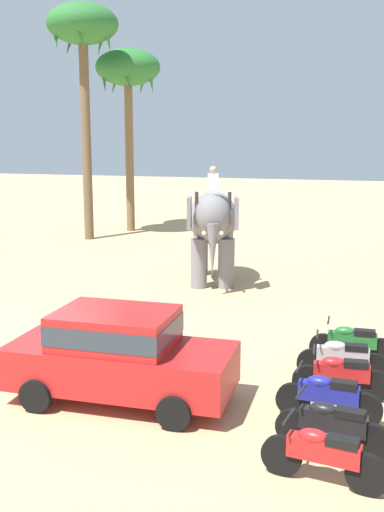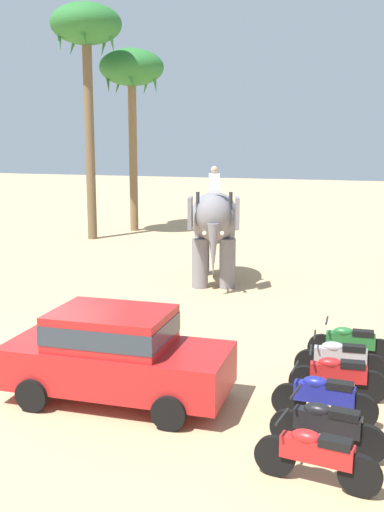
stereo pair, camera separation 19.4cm
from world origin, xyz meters
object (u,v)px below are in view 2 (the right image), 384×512
elephant_with_mahout (214,223)px  palm_tree_behind_elephant (86,34)px  car_sedan_foreground (115,352)px  motorcycle_second_in_row (327,426)px  motorcycle_far_in_row (340,359)px  motorcycle_end_of_row (350,343)px  motorcycle_mid_row (324,396)px  palm_tree_near_hut (132,74)px  motorcycle_nearest_camera (316,455)px  motorcycle_fourth_in_row (338,376)px

elephant_with_mahout → palm_tree_behind_elephant: size_ratio=0.38×
car_sedan_foreground → motorcycle_second_in_row: car_sedan_foreground is taller
motorcycle_far_in_row → motorcycle_end_of_row: bearing=83.0°
motorcycle_mid_row → palm_tree_near_hut: palm_tree_near_hut is taller
car_sedan_foreground → motorcycle_end_of_row: car_sedan_foreground is taller
car_sedan_foreground → elephant_with_mahout: 9.58m
elephant_with_mahout → motorcycle_end_of_row: elephant_with_mahout is taller
motorcycle_nearest_camera → motorcycle_end_of_row: same height
elephant_with_mahout → motorcycle_far_in_row: 8.79m
motorcycle_second_in_row → motorcycle_fourth_in_row: (-0.02, 2.09, 0.00)m
car_sedan_foreground → motorcycle_far_in_row: bearing=29.9°
car_sedan_foreground → motorcycle_end_of_row: 5.14m
motorcycle_mid_row → palm_tree_near_hut: (-11.72, 19.10, 7.38)m
elephant_with_mahout → motorcycle_mid_row: 10.40m
motorcycle_far_in_row → motorcycle_end_of_row: (0.13, 1.03, 0.00)m
car_sedan_foreground → elephant_with_mahout: elephant_with_mahout is taller
motorcycle_second_in_row → palm_tree_behind_elephant: (-12.73, 17.13, 8.83)m
car_sedan_foreground → elephant_with_mahout: bearing=95.2°
motorcycle_far_in_row → palm_tree_near_hut: bearing=124.6°
motorcycle_far_in_row → palm_tree_behind_elephant: palm_tree_behind_elephant is taller
elephant_with_mahout → palm_tree_behind_elephant: bearing=139.4°
palm_tree_behind_elephant → motorcycle_far_in_row: bearing=-48.1°
palm_tree_behind_elephant → palm_tree_near_hut: (0.85, 3.04, -1.44)m
motorcycle_second_in_row → car_sedan_foreground: bearing=168.3°
palm_tree_behind_elephant → motorcycle_mid_row: bearing=-51.9°
motorcycle_mid_row → motorcycle_end_of_row: 2.98m
motorcycle_second_in_row → motorcycle_fourth_in_row: bearing=90.5°
motorcycle_second_in_row → motorcycle_mid_row: same height
palm_tree_near_hut → motorcycle_nearest_camera: bearing=-60.7°
palm_tree_near_hut → motorcycle_second_in_row: bearing=-59.5°
motorcycle_mid_row → palm_tree_behind_elephant: (-12.57, 16.06, 8.83)m
motorcycle_nearest_camera → motorcycle_far_in_row: same height
elephant_with_mahout → palm_tree_near_hut: bearing=125.8°
car_sedan_foreground → motorcycle_far_in_row: car_sedan_foreground is taller
motorcycle_mid_row → motorcycle_far_in_row: 1.94m
motorcycle_second_in_row → motorcycle_end_of_row: 4.04m
motorcycle_second_in_row → elephant_with_mahout: bearing=114.8°
motorcycle_fourth_in_row → motorcycle_end_of_row: size_ratio=1.00×
elephant_with_mahout → motorcycle_nearest_camera: bearing=-67.3°
motorcycle_nearest_camera → palm_tree_near_hut: 25.29m
elephant_with_mahout → motorcycle_fourth_in_row: bearing=-60.0°
elephant_with_mahout → motorcycle_mid_row: elephant_with_mahout is taller
motorcycle_nearest_camera → car_sedan_foreground: bearing=155.7°
motorcycle_second_in_row → motorcycle_far_in_row: 3.01m
motorcycle_fourth_in_row → motorcycle_nearest_camera: bearing=-90.6°
motorcycle_mid_row → motorcycle_end_of_row: (0.23, 2.97, 0.00)m
elephant_with_mahout → motorcycle_far_in_row: size_ratio=2.23×
motorcycle_fourth_in_row → palm_tree_near_hut: bearing=123.3°
car_sedan_foreground → palm_tree_near_hut: size_ratio=0.46×
palm_tree_near_hut → car_sedan_foreground: bearing=-67.6°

